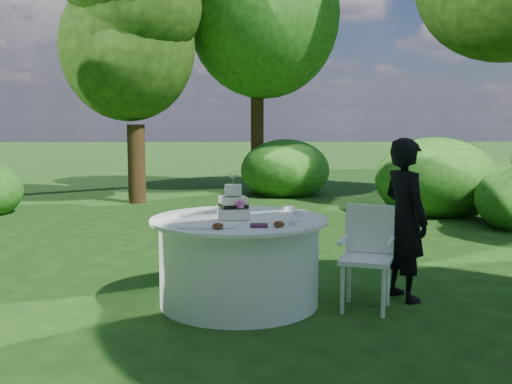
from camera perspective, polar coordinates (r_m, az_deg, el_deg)
The scene contains 9 objects.
ground at distance 5.44m, azimuth -1.61°, elevation -10.52°, with size 80.00×80.00×0.00m, color #16380F.
napkins at distance 4.83m, azimuth 0.27°, elevation -3.21°, with size 0.14×0.14×0.02m, color #471E3B.
feather_plume at distance 4.77m, azimuth -4.80°, elevation -3.42°, with size 0.48×0.07×0.01m, color white.
guest at distance 5.56m, azimuth 14.02°, elevation -2.55°, with size 0.54×0.35×1.47m, color black.
table at distance 5.34m, azimuth -1.62°, elevation -6.54°, with size 1.56×1.56×0.77m.
cake at distance 5.23m, azimuth -2.17°, elevation -1.30°, with size 0.29×0.29×0.41m.
chair at distance 5.28m, azimuth 10.58°, elevation -5.35°, with size 0.54×0.54×0.89m.
votives at distance 5.31m, azimuth 0.87°, elevation -2.18°, with size 1.18×0.90×0.04m.
petal_cups at distance 4.77m, azimuth -0.70°, elevation -3.17°, with size 0.58×0.17×0.05m.
Camera 1 is at (0.02, -5.19, 1.62)m, focal length 42.00 mm.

